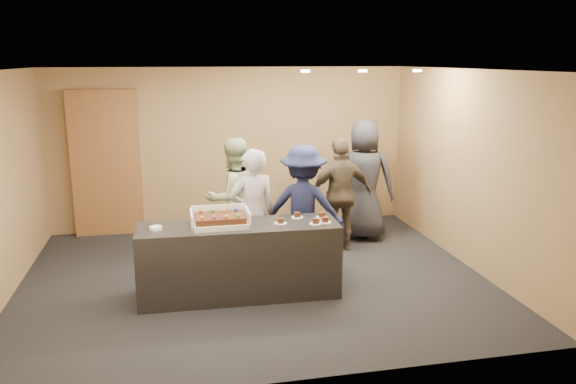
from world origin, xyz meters
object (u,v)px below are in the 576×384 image
Objects in this scene: serving_counter at (239,260)px; storage_cabinet at (106,163)px; cake_box at (220,222)px; plate_stack at (156,228)px; sheet_cake at (220,218)px; person_sage_man at (233,198)px; person_brown_extra at (341,194)px; person_navy_man at (303,208)px; person_dark_suit at (364,179)px; person_server_grey at (253,214)px.

serving_counter is 3.51m from storage_cabinet.
plate_stack is (-0.75, -0.02, -0.03)m from cake_box.
person_sage_man is at bearing 77.78° from sheet_cake.
storage_cabinet reaches higher than cake_box.
cake_box reaches higher than plate_stack.
person_brown_extra reaches higher than sheet_cake.
sheet_cake is 0.34× the size of person_navy_man.
person_navy_man reaches higher than plate_stack.
storage_cabinet is at bearing -59.04° from person_sage_man.
person_sage_man is (0.09, 1.43, 0.42)m from serving_counter.
cake_box is at bearing -61.45° from storage_cabinet.
person_brown_extra is (0.72, 0.64, 0.00)m from person_navy_man.
sheet_cake is (1.58, -2.92, -0.19)m from storage_cabinet.
person_dark_suit is at bearing -14.99° from storage_cabinet.
sheet_cake is 4.01× the size of plate_stack.
plate_stack is 0.08× the size of person_navy_man.
person_navy_man is 1.67m from person_dark_suit.
person_dark_suit reaches higher than cake_box.
storage_cabinet is at bearing -31.78° from person_brown_extra.
person_navy_man is at bearing -38.25° from storage_cabinet.
serving_counter is at bearing 31.23° from person_brown_extra.
serving_counter is 1.40× the size of person_brown_extra.
plate_stack is at bearing 40.68° from person_navy_man.
storage_cabinet is 16.28× the size of plate_stack.
plate_stack is (0.83, -2.92, -0.26)m from storage_cabinet.
cake_box is 0.75m from plate_stack.
person_navy_man is at bearing 38.83° from serving_counter.
cake_box is (-0.22, 0.03, 0.50)m from serving_counter.
storage_cabinet is at bearing 118.55° from cake_box.
sheet_cake is 0.74m from person_server_grey.
person_sage_man is at bearing -9.92° from person_brown_extra.
person_sage_man reaches higher than person_navy_man.
plate_stack is 1.34m from person_server_grey.
storage_cabinet reaches higher than sheet_cake.
person_dark_suit reaches higher than person_sage_man.
person_sage_man is (-0.16, 0.87, 0.01)m from person_server_grey.
cake_box is at bearing 1.62° from plate_stack.
cake_box is at bearing 27.42° from person_brown_extra.
plate_stack is at bearing -178.38° from cake_box.
plate_stack is at bearing 179.68° from sheet_cake.
plate_stack is 1.78m from person_sage_man.
person_server_grey is at bearing 50.01° from sheet_cake.
person_navy_man and person_brown_extra have the same top height.
plate_stack is at bearing 19.45° from person_brown_extra.
storage_cabinet is at bearing 123.07° from serving_counter.
person_sage_man reaches higher than sheet_cake.
serving_counter is at bearing 57.11° from person_navy_man.
cake_box is 0.40× the size of person_brown_extra.
person_server_grey is at bearing 21.69° from person_brown_extra.
person_server_grey is at bearing 67.20° from serving_counter.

